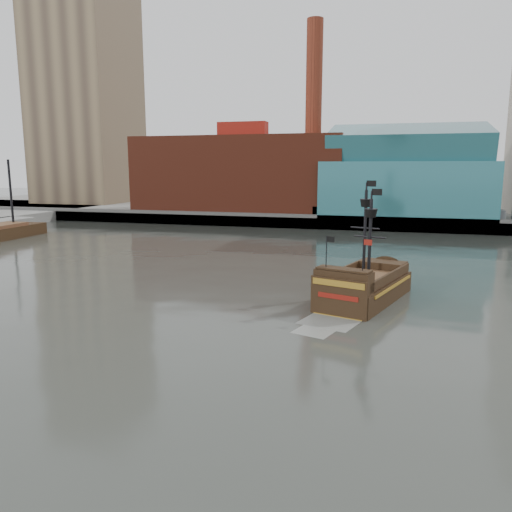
% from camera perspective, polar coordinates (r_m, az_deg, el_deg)
% --- Properties ---
extents(ground, '(400.00, 400.00, 0.00)m').
position_cam_1_polar(ground, '(30.26, -2.38, -11.21)').
color(ground, '#2B2E28').
rests_on(ground, ground).
extents(promenade_far, '(220.00, 60.00, 2.00)m').
position_cam_1_polar(promenade_far, '(119.50, 11.61, 5.09)').
color(promenade_far, slate).
rests_on(promenade_far, ground).
extents(seawall, '(220.00, 1.00, 2.60)m').
position_cam_1_polar(seawall, '(90.22, 10.16, 3.77)').
color(seawall, '#4C4C49').
rests_on(seawall, ground).
extents(skyline, '(149.00, 45.00, 62.00)m').
position_cam_1_polar(skyline, '(112.20, 14.51, 16.73)').
color(skyline, '#806B4D').
rests_on(skyline, promenade_far).
extents(pirate_ship, '(8.16, 14.84, 10.65)m').
position_cam_1_polar(pirate_ship, '(42.52, 12.25, -3.77)').
color(pirate_ship, black).
rests_on(pirate_ship, ground).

